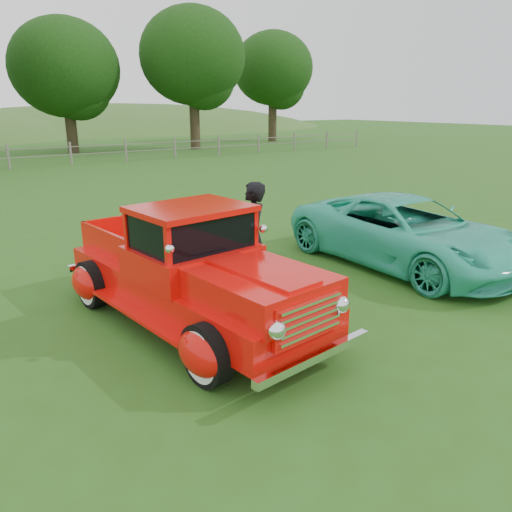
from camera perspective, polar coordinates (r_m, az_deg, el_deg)
ground at (r=7.44m, az=1.86°, el=-7.81°), size 140.00×140.00×0.00m
fence_line at (r=27.84m, az=-26.46°, el=10.11°), size 48.00×0.12×1.20m
tree_near_east at (r=35.65m, az=-21.00°, el=19.42°), size 6.80×6.80×8.33m
tree_mid_east at (r=36.75m, az=-7.27°, el=21.69°), size 7.20×7.20×9.44m
tree_far_east at (r=44.04m, az=1.95°, el=20.61°), size 6.60×6.60×8.86m
red_pickup at (r=7.25m, az=-7.46°, el=-1.86°), size 2.66×5.16×1.78m
teal_sedan at (r=10.34m, az=16.72°, el=2.66°), size 2.30×4.95×1.37m
man at (r=8.47m, az=-0.46°, el=2.14°), size 0.83×0.75×1.90m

